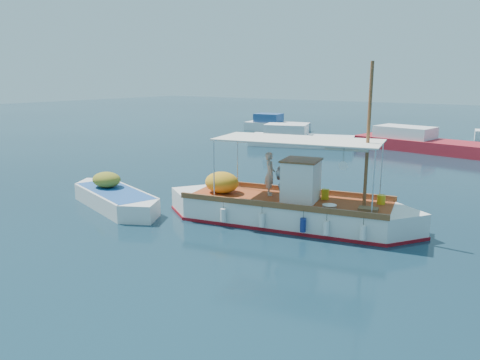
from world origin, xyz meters
The scene contains 6 objects.
ground centered at (0.00, 0.00, 0.00)m, with size 160.00×160.00×0.00m, color black.
fishing_caique centered at (0.70, 0.24, 0.50)m, with size 9.14×3.94×5.71m.
dinghy centered at (-5.87, -1.89, 0.31)m, with size 5.77×2.87×1.47m.
bg_boat_nw centered at (-7.92, 16.95, 0.49)m, with size 7.96×4.72×1.80m.
bg_boat_n centered at (0.01, 20.02, 0.49)m, with size 9.84×4.27×1.80m.
bg_boat_far_w centered at (-14.52, 24.61, 0.49)m, with size 6.26×3.26×1.80m.
Camera 1 is at (8.59, -13.58, 5.05)m, focal length 35.00 mm.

